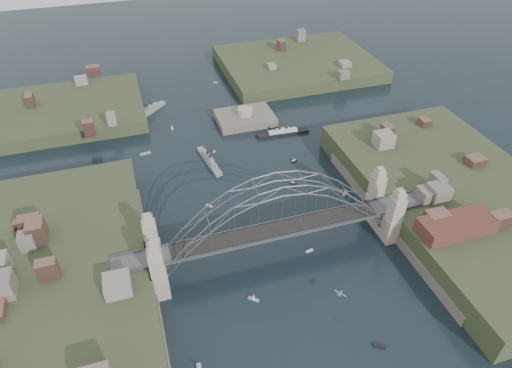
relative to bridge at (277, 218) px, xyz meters
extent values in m
plane|color=black|center=(0.00, 0.00, -12.32)|extent=(500.00, 500.00, 0.00)
cube|color=#4B4B4E|center=(0.00, 0.00, -4.32)|extent=(84.00, 6.00, 0.70)
cube|color=#4E555A|center=(0.00, -3.00, -3.77)|extent=(84.00, 0.25, 0.50)
cube|color=#4E555A|center=(0.00, 3.00, -3.77)|extent=(84.00, 0.25, 0.50)
cube|color=black|center=(0.00, 0.00, -3.77)|extent=(55.20, 5.20, 0.35)
cube|color=tan|center=(-31.50, -5.00, -3.47)|extent=(3.40, 3.40, 17.70)
cube|color=tan|center=(-31.50, 5.00, -3.47)|extent=(3.40, 3.40, 17.70)
cube|color=tan|center=(31.50, -5.00, -3.47)|extent=(3.40, 3.40, 17.70)
cube|color=tan|center=(31.50, 5.00, -3.47)|extent=(3.40, 3.40, 17.70)
cube|color=tan|center=(-31.50, 0.00, -8.32)|extent=(4.08, 13.80, 8.00)
cube|color=tan|center=(31.50, 0.00, -8.32)|extent=(4.08, 13.80, 8.00)
cube|color=#313C21|center=(-58.00, 0.00, -10.32)|extent=(50.00, 90.00, 12.00)
cube|color=#60594E|center=(-35.50, 0.00, -11.32)|extent=(6.00, 70.00, 4.00)
cube|color=#313C21|center=(58.00, 0.00, -10.32)|extent=(50.00, 90.00, 12.00)
cube|color=#60594E|center=(35.50, 0.00, -11.32)|extent=(6.00, 70.00, 4.00)
cube|color=#313C21|center=(-55.00, 95.00, -11.82)|extent=(60.00, 45.00, 9.00)
cube|color=#313C21|center=(50.00, 110.00, -11.57)|extent=(70.00, 55.00, 9.50)
cube|color=#60594E|center=(12.00, 70.00, -12.82)|extent=(22.00, 16.00, 7.00)
cylinder|color=tan|center=(12.00, 70.00, -8.12)|extent=(6.00, 6.00, 2.40)
cube|color=#592D26|center=(44.00, -14.00, -2.32)|extent=(20.00, 8.00, 4.00)
cube|color=#4B4B4E|center=(39.00, -28.00, -11.62)|extent=(4.00, 22.00, 1.40)
cube|color=gray|center=(-7.80, 46.57, -11.92)|extent=(5.12, 18.36, 1.62)
cube|color=gray|center=(-7.80, 46.57, -10.71)|extent=(3.29, 10.17, 1.21)
cube|color=gray|center=(-7.80, 46.57, -9.80)|extent=(2.00, 4.70, 0.81)
cylinder|color=black|center=(-7.61, 45.31, -9.09)|extent=(0.87, 0.87, 1.62)
cylinder|color=black|center=(-7.99, 47.83, -9.09)|extent=(0.87, 0.87, 1.62)
cylinder|color=#4E555A|center=(-6.98, 41.17, -9.29)|extent=(0.16, 0.16, 4.04)
cylinder|color=#4E555A|center=(-8.61, 51.97, -9.29)|extent=(0.16, 0.16, 4.04)
cube|color=gray|center=(-22.59, 88.36, -11.90)|extent=(14.03, 13.40, 1.71)
cube|color=gray|center=(-22.59, 88.36, -10.62)|extent=(8.04, 7.71, 1.28)
cube|color=gray|center=(-22.59, 88.36, -9.66)|extent=(3.99, 3.86, 0.85)
cylinder|color=black|center=(-23.46, 87.55, -8.91)|extent=(0.84, 0.84, 1.71)
cylinder|color=black|center=(-21.72, 89.18, -8.91)|extent=(0.84, 0.84, 1.71)
cylinder|color=#4E555A|center=(-26.32, 84.86, -9.12)|extent=(0.17, 0.17, 4.27)
cylinder|color=#4E555A|center=(-18.87, 91.87, -9.12)|extent=(0.17, 0.17, 4.27)
cube|color=black|center=(22.65, 56.08, -11.96)|extent=(19.95, 3.74, 1.44)
cube|color=silver|center=(22.65, 56.08, -10.88)|extent=(11.00, 2.60, 1.08)
cube|color=silver|center=(22.65, 56.08, -10.07)|extent=(5.03, 1.75, 0.72)
cylinder|color=black|center=(21.26, 56.15, -9.44)|extent=(0.97, 0.97, 1.44)
cylinder|color=black|center=(24.03, 56.01, -9.44)|extent=(0.97, 0.97, 1.44)
cylinder|color=#4E555A|center=(16.70, 56.39, -9.62)|extent=(0.14, 0.14, 3.61)
cylinder|color=#4E555A|center=(28.59, 55.77, -9.62)|extent=(0.14, 0.14, 3.61)
cube|color=#A2A3A9|center=(8.28, -21.05, -7.74)|extent=(1.45, 1.11, 0.27)
cube|color=#A2A3A9|center=(8.28, -21.05, -7.69)|extent=(1.97, 2.73, 0.06)
cube|color=#A2A3A9|center=(7.63, -21.49, -7.59)|extent=(0.67, 0.89, 0.34)
cube|color=silver|center=(-13.10, 23.94, -12.17)|extent=(2.18, 2.18, 0.45)
cube|color=silver|center=(-13.10, 23.94, -11.77)|extent=(1.44, 1.44, 0.40)
cylinder|color=black|center=(-13.10, 23.94, -11.32)|extent=(0.16, 0.16, 0.70)
cube|color=silver|center=(15.19, 26.86, -12.17)|extent=(1.88, 1.76, 0.45)
cube|color=silver|center=(15.19, 26.86, -11.77)|extent=(1.23, 1.18, 0.40)
cylinder|color=black|center=(15.19, 26.86, -11.32)|extent=(0.16, 0.16, 0.70)
cube|color=silver|center=(-10.56, -13.24, -12.17)|extent=(2.68, 2.59, 0.45)
cylinder|color=#4E555A|center=(-10.56, -13.24, -11.12)|extent=(0.08, 0.08, 2.20)
cone|color=silver|center=(-10.56, -13.24, -11.12)|extent=(1.59, 1.58, 1.92)
cube|color=silver|center=(20.09, 38.25, -12.17)|extent=(2.33, 1.94, 0.45)
cube|color=silver|center=(20.09, 38.25, -11.77)|extent=(1.51, 1.32, 0.40)
cylinder|color=black|center=(20.09, 38.25, -11.32)|extent=(0.16, 0.16, 0.70)
cube|color=silver|center=(-28.13, 58.60, -12.17)|extent=(3.95, 1.87, 0.45)
cube|color=silver|center=(-4.68, 52.27, -12.17)|extent=(1.16, 1.38, 0.45)
cube|color=silver|center=(-4.68, 52.27, -11.77)|extent=(0.79, 0.89, 0.40)
cylinder|color=black|center=(-4.68, 52.27, -11.32)|extent=(0.16, 0.16, 0.70)
cube|color=silver|center=(12.17, -33.68, -12.17)|extent=(2.87, 2.26, 0.45)
cube|color=silver|center=(-16.40, 72.43, -12.17)|extent=(0.59, 1.72, 0.45)
cylinder|color=#4E555A|center=(-16.40, 72.43, -11.12)|extent=(0.08, 0.08, 2.20)
cone|color=silver|center=(-16.40, 72.43, -11.12)|extent=(1.02, 1.25, 1.92)
cube|color=silver|center=(29.02, 16.80, -12.17)|extent=(2.76, 2.17, 0.45)
cylinder|color=#4E555A|center=(29.02, 16.80, -11.12)|extent=(0.08, 0.08, 2.20)
cone|color=silver|center=(29.02, 16.80, -11.12)|extent=(1.58, 1.50, 1.92)
cylinder|color=#4E555A|center=(-26.96, -27.16, -11.12)|extent=(0.08, 0.08, 2.20)
cone|color=silver|center=(-26.96, -27.16, -11.12)|extent=(1.12, 1.33, 1.92)
cube|color=silver|center=(9.01, 107.16, -12.17)|extent=(1.94, 1.41, 0.45)
cube|color=silver|center=(-39.09, 34.18, -12.17)|extent=(2.58, 1.71, 0.45)
cylinder|color=#4E555A|center=(-39.09, 34.18, -11.12)|extent=(0.08, 0.08, 2.20)
cone|color=silver|center=(-39.09, 34.18, -11.12)|extent=(1.53, 1.41, 1.92)
cube|color=silver|center=(8.67, -2.46, -12.17)|extent=(2.25, 1.07, 0.45)
camera|label=1|loc=(-31.01, -79.63, 77.33)|focal=31.77mm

